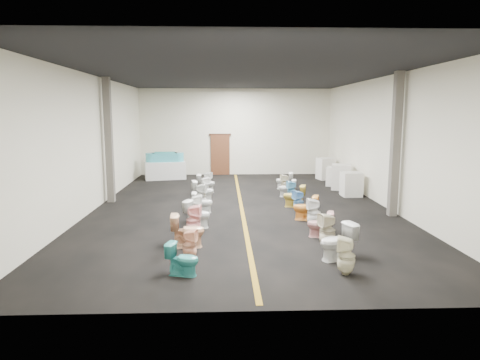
% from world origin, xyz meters
% --- Properties ---
extents(floor, '(16.00, 16.00, 0.00)m').
position_xyz_m(floor, '(0.00, 0.00, 0.00)').
color(floor, black).
rests_on(floor, ground).
extents(ceiling, '(16.00, 16.00, 0.00)m').
position_xyz_m(ceiling, '(0.00, 0.00, 4.50)').
color(ceiling, black).
rests_on(ceiling, ground).
extents(wall_back, '(10.00, 0.00, 10.00)m').
position_xyz_m(wall_back, '(0.00, 8.00, 2.25)').
color(wall_back, beige).
rests_on(wall_back, ground).
extents(wall_front, '(10.00, 0.00, 10.00)m').
position_xyz_m(wall_front, '(0.00, -8.00, 2.25)').
color(wall_front, beige).
rests_on(wall_front, ground).
extents(wall_left, '(0.00, 16.00, 16.00)m').
position_xyz_m(wall_left, '(-5.00, 0.00, 2.25)').
color(wall_left, beige).
rests_on(wall_left, ground).
extents(wall_right, '(0.00, 16.00, 16.00)m').
position_xyz_m(wall_right, '(5.00, 0.00, 2.25)').
color(wall_right, beige).
rests_on(wall_right, ground).
extents(aisle_stripe, '(0.12, 15.60, 0.01)m').
position_xyz_m(aisle_stripe, '(0.00, 0.00, 0.00)').
color(aisle_stripe, '#946B15').
rests_on(aisle_stripe, floor).
extents(back_door, '(1.00, 0.10, 2.10)m').
position_xyz_m(back_door, '(-0.80, 7.94, 1.05)').
color(back_door, '#562D19').
rests_on(back_door, floor).
extents(door_frame, '(1.15, 0.08, 0.10)m').
position_xyz_m(door_frame, '(-0.80, 7.95, 2.12)').
color(door_frame, '#331C11').
rests_on(door_frame, back_door).
extents(column_left, '(0.25, 0.25, 4.50)m').
position_xyz_m(column_left, '(-4.75, 1.00, 2.25)').
color(column_left, '#59544C').
rests_on(column_left, floor).
extents(column_right, '(0.25, 0.25, 4.50)m').
position_xyz_m(column_right, '(4.75, -1.50, 2.25)').
color(column_right, '#59544C').
rests_on(column_right, floor).
extents(display_table, '(2.12, 1.39, 0.86)m').
position_xyz_m(display_table, '(-3.52, 6.50, 0.43)').
color(display_table, silver).
rests_on(display_table, floor).
extents(bathtub, '(1.85, 0.79, 0.55)m').
position_xyz_m(bathtub, '(-3.52, 6.50, 1.07)').
color(bathtub, teal).
rests_on(bathtub, display_table).
extents(appliance_crate_a, '(0.75, 0.75, 0.94)m').
position_xyz_m(appliance_crate_a, '(4.40, 1.77, 0.47)').
color(appliance_crate_a, silver).
rests_on(appliance_crate_a, floor).
extents(appliance_crate_b, '(0.96, 0.96, 1.07)m').
position_xyz_m(appliance_crate_b, '(4.40, 3.29, 0.54)').
color(appliance_crate_b, silver).
rests_on(appliance_crate_b, floor).
extents(appliance_crate_c, '(0.95, 0.95, 0.84)m').
position_xyz_m(appliance_crate_c, '(4.40, 4.23, 0.42)').
color(appliance_crate_c, silver).
rests_on(appliance_crate_c, floor).
extents(appliance_crate_d, '(0.88, 0.88, 1.05)m').
position_xyz_m(appliance_crate_d, '(4.40, 6.08, 0.53)').
color(appliance_crate_d, silver).
rests_on(appliance_crate_d, floor).
extents(toilet_left_0, '(0.73, 0.53, 0.67)m').
position_xyz_m(toilet_left_0, '(-1.43, -6.36, 0.33)').
color(toilet_left_0, teal).
rests_on(toilet_left_0, floor).
extents(toilet_left_1, '(0.38, 0.38, 0.70)m').
position_xyz_m(toilet_left_1, '(-1.36, -5.47, 0.35)').
color(toilet_left_1, '#F9B794').
rests_on(toilet_left_1, floor).
extents(toilet_left_2, '(0.84, 0.51, 0.82)m').
position_xyz_m(toilet_left_2, '(-1.48, -4.53, 0.41)').
color(toilet_left_2, '#E4AB80').
rests_on(toilet_left_2, floor).
extents(toilet_left_3, '(0.42, 0.42, 0.86)m').
position_xyz_m(toilet_left_3, '(-1.41, -3.59, 0.43)').
color(toilet_left_3, '#F8AAA8').
rests_on(toilet_left_3, floor).
extents(toilet_left_4, '(0.86, 0.67, 0.77)m').
position_xyz_m(toilet_left_4, '(-1.36, -2.69, 0.39)').
color(toilet_left_4, white).
rests_on(toilet_left_4, floor).
extents(toilet_left_5, '(0.40, 0.39, 0.79)m').
position_xyz_m(toilet_left_5, '(-1.45, -1.90, 0.40)').
color(toilet_left_5, white).
rests_on(toilet_left_5, floor).
extents(toilet_left_6, '(0.68, 0.40, 0.69)m').
position_xyz_m(toilet_left_6, '(-1.32, -0.88, 0.34)').
color(toilet_left_6, white).
rests_on(toilet_left_6, floor).
extents(toilet_left_7, '(0.46, 0.45, 0.84)m').
position_xyz_m(toilet_left_7, '(-1.40, -0.10, 0.42)').
color(toilet_left_7, silver).
rests_on(toilet_left_7, floor).
extents(toilet_left_8, '(0.86, 0.59, 0.81)m').
position_xyz_m(toilet_left_8, '(-1.38, 0.83, 0.40)').
color(toilet_left_8, white).
rests_on(toilet_left_8, floor).
extents(toilet_left_9, '(0.45, 0.45, 0.78)m').
position_xyz_m(toilet_left_9, '(-1.36, 1.79, 0.39)').
color(toilet_left_9, white).
rests_on(toilet_left_9, floor).
extents(toilet_left_10, '(0.75, 0.44, 0.76)m').
position_xyz_m(toilet_left_10, '(-1.35, 2.75, 0.38)').
color(toilet_left_10, silver).
rests_on(toilet_left_10, floor).
extents(toilet_left_11, '(0.44, 0.44, 0.74)m').
position_xyz_m(toilet_left_11, '(-1.31, 3.54, 0.37)').
color(toilet_left_11, white).
rests_on(toilet_left_11, floor).
extents(toilet_right_0, '(0.46, 0.45, 0.79)m').
position_xyz_m(toilet_right_0, '(1.85, -6.45, 0.40)').
color(toilet_right_0, beige).
rests_on(toilet_right_0, floor).
extents(toilet_right_1, '(0.92, 0.69, 0.83)m').
position_xyz_m(toilet_right_1, '(1.91, -5.58, 0.42)').
color(toilet_right_1, silver).
rests_on(toilet_right_1, floor).
extents(toilet_right_2, '(0.48, 0.47, 0.86)m').
position_xyz_m(toilet_right_2, '(1.89, -4.70, 0.43)').
color(toilet_right_2, beige).
rests_on(toilet_right_2, floor).
extents(toilet_right_3, '(0.74, 0.51, 0.69)m').
position_xyz_m(toilet_right_3, '(1.92, -3.80, 0.35)').
color(toilet_right_3, '#D18E8A').
rests_on(toilet_right_3, floor).
extents(toilet_right_4, '(0.39, 0.38, 0.84)m').
position_xyz_m(toilet_right_4, '(1.96, -2.82, 0.42)').
color(toilet_right_4, white).
rests_on(toilet_right_4, floor).
extents(toilet_right_5, '(0.85, 0.63, 0.77)m').
position_xyz_m(toilet_right_5, '(1.88, -1.98, 0.39)').
color(toilet_right_5, orange).
rests_on(toilet_right_5, floor).
extents(toilet_right_6, '(0.44, 0.44, 0.76)m').
position_xyz_m(toilet_right_6, '(1.82, -1.09, 0.38)').
color(toilet_right_6, '#69A6DC').
rests_on(toilet_right_6, floor).
extents(toilet_right_7, '(0.85, 0.62, 0.78)m').
position_xyz_m(toilet_right_7, '(1.83, -0.14, 0.39)').
color(toilet_right_7, gold).
rests_on(toilet_right_7, floor).
extents(toilet_right_8, '(0.41, 0.40, 0.77)m').
position_xyz_m(toilet_right_8, '(1.90, 0.82, 0.39)').
color(toilet_right_8, '#6DB7DD').
rests_on(toilet_right_8, floor).
extents(toilet_right_9, '(0.71, 0.46, 0.69)m').
position_xyz_m(toilet_right_9, '(1.86, 1.71, 0.34)').
color(toilet_right_9, silver).
rests_on(toilet_right_9, floor).
extents(toilet_right_10, '(0.39, 0.38, 0.76)m').
position_xyz_m(toilet_right_10, '(1.90, 2.58, 0.38)').
color(toilet_right_10, beige).
rests_on(toilet_right_10, floor).
extents(toilet_right_11, '(0.77, 0.50, 0.73)m').
position_xyz_m(toilet_right_11, '(2.00, 3.44, 0.37)').
color(toilet_right_11, white).
rests_on(toilet_right_11, floor).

